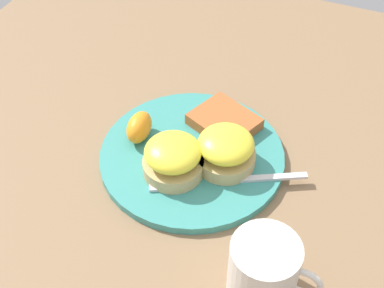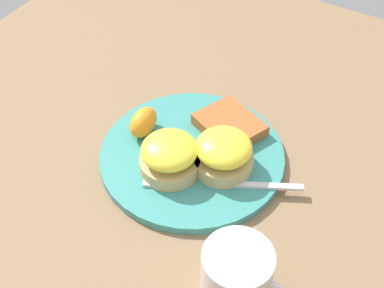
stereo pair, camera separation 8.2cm
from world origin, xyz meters
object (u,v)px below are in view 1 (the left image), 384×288
(fork, at_px, (218,181))
(cup, at_px, (264,270))
(orange_wedge, at_px, (139,128))
(sandwich_benedict_right, at_px, (226,150))
(hashbrown_patty, at_px, (224,121))
(sandwich_benedict_left, at_px, (173,158))

(fork, relative_size, cup, 1.86)
(orange_wedge, distance_m, fork, 0.15)
(orange_wedge, xyz_separation_m, cup, (0.26, -0.18, 0.01))
(orange_wedge, xyz_separation_m, fork, (0.15, -0.04, -0.02))
(sandwich_benedict_right, xyz_separation_m, hashbrown_patty, (-0.03, 0.08, -0.02))
(hashbrown_patty, bearing_deg, cup, -60.26)
(sandwich_benedict_right, xyz_separation_m, fork, (0.00, -0.04, -0.03))
(fork, bearing_deg, orange_wedge, 165.36)
(orange_wedge, relative_size, cup, 0.51)
(orange_wedge, bearing_deg, fork, -14.64)
(sandwich_benedict_left, bearing_deg, cup, -35.92)
(orange_wedge, bearing_deg, cup, -34.03)
(sandwich_benedict_right, xyz_separation_m, cup, (0.11, -0.18, 0.00))
(hashbrown_patty, relative_size, orange_wedge, 1.65)
(hashbrown_patty, distance_m, orange_wedge, 0.14)
(sandwich_benedict_left, bearing_deg, orange_wedge, 150.61)
(hashbrown_patty, height_order, orange_wedge, orange_wedge)
(sandwich_benedict_left, relative_size, sandwich_benedict_right, 1.00)
(sandwich_benedict_right, relative_size, cup, 0.79)
(hashbrown_patty, bearing_deg, orange_wedge, -146.01)
(sandwich_benedict_right, bearing_deg, sandwich_benedict_left, -144.91)
(orange_wedge, bearing_deg, sandwich_benedict_right, 0.65)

